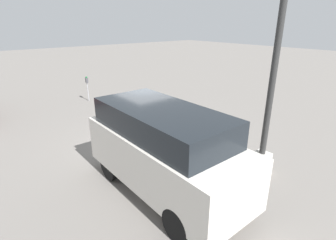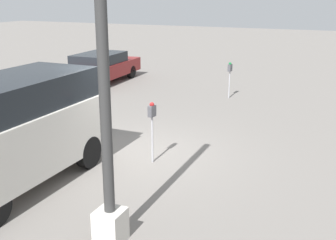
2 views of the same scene
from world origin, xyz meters
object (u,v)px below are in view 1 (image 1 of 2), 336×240
object	(u,v)px
parking_meter_near	(169,114)
lamp_post	(267,116)
parked_van	(164,149)
parking_meter_far	(87,83)

from	to	relation	value
parking_meter_near	lamp_post	size ratio (longest dim) A/B	0.29
parking_meter_near	parked_van	distance (m)	3.02
parking_meter_near	parked_van	world-z (taller)	parked_van
parked_van	parking_meter_near	bearing A→B (deg)	138.22
lamp_post	parked_van	bearing A→B (deg)	-109.40
lamp_post	parking_meter_near	bearing A→B (deg)	-165.52
lamp_post	parked_van	world-z (taller)	lamp_post
lamp_post	parked_van	xyz separation A→B (m)	(-1.00, -2.85, -0.48)
parking_meter_near	parked_van	size ratio (longest dim) A/B	0.32
parked_van	parking_meter_far	bearing A→B (deg)	168.39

